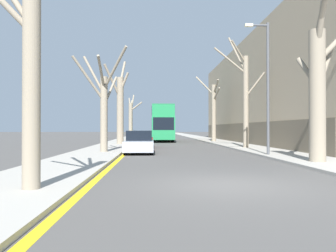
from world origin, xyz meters
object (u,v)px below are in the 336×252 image
at_px(street_tree_left_1, 103,105).
at_px(street_tree_left_2, 120,107).
at_px(street_tree_right_0, 319,84).
at_px(street_tree_right_1, 245,96).
at_px(street_tree_left_0, 26,58).
at_px(street_tree_left_3, 131,118).
at_px(parked_car_0, 139,143).
at_px(parked_car_1, 143,139).
at_px(double_decker_bus, 162,122).
at_px(street_tree_right_2, 213,110).
at_px(lamp_post, 266,82).

xyz_separation_m(street_tree_left_1, street_tree_left_2, (-0.04, 10.85, 0.59)).
height_order(street_tree_right_0, street_tree_right_1, street_tree_right_1).
relative_size(street_tree_left_0, street_tree_left_3, 1.11).
bearing_deg(street_tree_left_3, parked_car_0, -84.76).
relative_size(street_tree_left_2, parked_car_1, 1.82).
height_order(street_tree_left_0, street_tree_left_3, street_tree_left_0).
distance_m(street_tree_left_2, parked_car_0, 11.28).
height_order(double_decker_bus, parked_car_1, double_decker_bus).
bearing_deg(street_tree_left_2, street_tree_right_1, -32.06).
xyz_separation_m(street_tree_right_1, parked_car_0, (-8.08, -4.10, -3.46)).
bearing_deg(parked_car_1, street_tree_left_2, 118.76).
distance_m(street_tree_left_1, street_tree_right_2, 19.89).
bearing_deg(street_tree_left_0, street_tree_left_1, 90.16).
distance_m(street_tree_left_3, street_tree_right_1, 21.32).
height_order(street_tree_left_2, parked_car_1, street_tree_left_2).
distance_m(street_tree_left_0, street_tree_left_1, 12.84).
height_order(double_decker_bus, parked_car_0, double_decker_bus).
bearing_deg(street_tree_left_1, parked_car_0, 5.82).
height_order(street_tree_left_0, parked_car_0, street_tree_left_0).
bearing_deg(parked_car_0, street_tree_left_3, 95.24).
relative_size(street_tree_right_2, lamp_post, 1.04).
distance_m(street_tree_right_1, double_decker_bus, 16.81).
distance_m(street_tree_right_2, double_decker_bus, 6.71).
relative_size(street_tree_left_2, street_tree_left_3, 1.32).
bearing_deg(street_tree_left_3, parked_car_1, -82.75).
bearing_deg(lamp_post, street_tree_left_3, 110.07).
xyz_separation_m(street_tree_left_0, lamp_post, (9.57, 10.12, 0.93)).
distance_m(street_tree_left_1, street_tree_left_2, 10.87).
relative_size(double_decker_bus, parked_car_1, 2.24).
relative_size(street_tree_right_0, double_decker_bus, 0.79).
xyz_separation_m(street_tree_right_1, street_tree_right_2, (-0.12, 12.71, -0.42)).
relative_size(street_tree_left_3, street_tree_right_0, 0.78).
bearing_deg(street_tree_left_3, lamp_post, -69.93).
bearing_deg(lamp_post, street_tree_right_0, -76.44).
bearing_deg(parked_car_0, street_tree_right_1, 26.92).
distance_m(street_tree_left_3, lamp_post, 27.44).
xyz_separation_m(street_tree_right_0, parked_car_1, (-8.30, 13.38, -2.89)).
bearing_deg(lamp_post, double_decker_bus, 103.14).
relative_size(street_tree_left_0, parked_car_0, 1.63).
height_order(street_tree_left_1, street_tree_left_2, street_tree_left_2).
distance_m(street_tree_right_0, street_tree_right_2, 23.82).
bearing_deg(double_decker_bus, street_tree_left_0, -97.44).
xyz_separation_m(street_tree_left_1, street_tree_left_3, (0.20, 23.03, -0.13)).
bearing_deg(street_tree_left_2, street_tree_right_0, -58.92).
height_order(street_tree_right_0, double_decker_bus, street_tree_right_0).
bearing_deg(double_decker_bus, street_tree_left_2, -115.65).
xyz_separation_m(parked_car_0, parked_car_1, (-0.00, 6.38, -0.01)).
height_order(street_tree_right_0, street_tree_right_2, street_tree_right_0).
distance_m(street_tree_left_0, double_decker_bus, 33.06).
bearing_deg(lamp_post, parked_car_0, 158.08).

